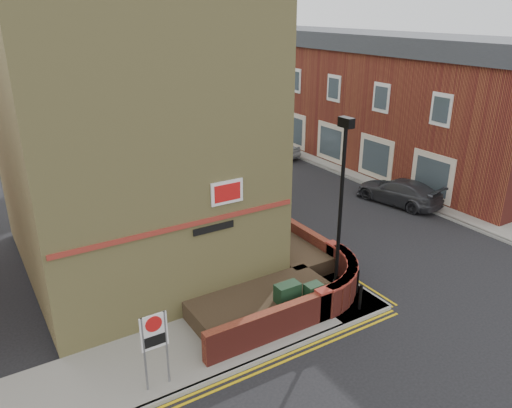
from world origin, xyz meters
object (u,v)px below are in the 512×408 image
(lamppost, at_px, (340,214))
(utility_cabinet_large, at_px, (287,301))
(silver_car_near, at_px, (255,182))
(zone_sign, at_px, (155,338))

(lamppost, distance_m, utility_cabinet_large, 3.24)
(utility_cabinet_large, bearing_deg, silver_car_near, 63.43)
(lamppost, relative_size, silver_car_near, 1.64)
(lamppost, distance_m, silver_car_near, 11.55)
(utility_cabinet_large, height_order, zone_sign, zone_sign)
(lamppost, bearing_deg, zone_sign, -173.93)
(utility_cabinet_large, height_order, silver_car_near, utility_cabinet_large)
(lamppost, xyz_separation_m, silver_car_near, (3.40, 10.70, -2.71))
(silver_car_near, bearing_deg, utility_cabinet_large, -111.96)
(zone_sign, distance_m, silver_car_near, 15.20)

